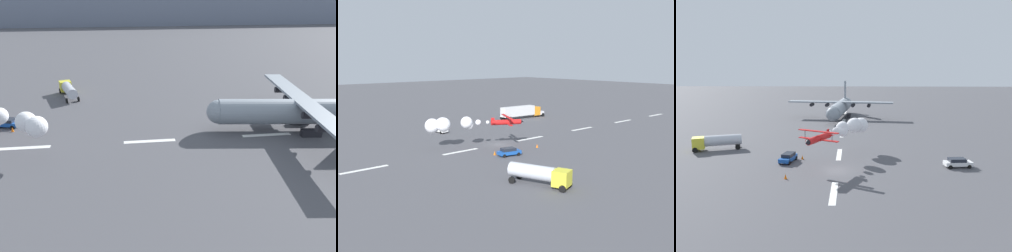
{
  "view_description": "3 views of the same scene",
  "coord_description": "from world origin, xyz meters",
  "views": [
    {
      "loc": [
        25.6,
        -45.33,
        21.89
      ],
      "look_at": [
        31.22,
        0.0,
        2.41
      ],
      "focal_mm": 34.7,
      "sensor_mm": 36.0,
      "label": 1
    },
    {
      "loc": [
        50.69,
        60.94,
        17.78
      ],
      "look_at": [
        0.18,
        2.81,
        4.37
      ],
      "focal_mm": 41.17,
      "sensor_mm": 36.0,
      "label": 2
    },
    {
      "loc": [
        -49.91,
        -2.3,
        16.3
      ],
      "look_at": [
        18.41,
        -0.7,
        3.81
      ],
      "focal_mm": 34.99,
      "sensor_mm": 36.0,
      "label": 3
    }
  ],
  "objects": [
    {
      "name": "airport_staff_sedan",
      "position": [
        4.52,
        8.64,
        0.81
      ],
      "size": [
        4.61,
        2.74,
        1.52
      ],
      "color": "#194CA5",
      "rests_on": "ground"
    },
    {
      "name": "traffic_cone_far",
      "position": [
        6.15,
        6.44,
        0.38
      ],
      "size": [
        0.44,
        0.44,
        0.75
      ],
      "primitive_type": "cone",
      "color": "orange",
      "rests_on": "ground"
    },
    {
      "name": "runway_stripe_3",
      "position": [
        -28.36,
        0.0,
        0.01
      ],
      "size": [
        8.0,
        0.9,
        0.01
      ],
      "primitive_type": "cube",
      "color": "white",
      "rests_on": "ground"
    },
    {
      "name": "ground_plane",
      "position": [
        0.0,
        0.0,
        0.0
      ],
      "size": [
        440.0,
        440.0,
        0.0
      ],
      "primitive_type": "plane",
      "color": "#4C4C51",
      "rests_on": "ground"
    },
    {
      "name": "runway_stripe_5",
      "position": [
        9.45,
        0.0,
        0.01
      ],
      "size": [
        8.0,
        0.9,
        0.01
      ],
      "primitive_type": "cube",
      "color": "white",
      "rests_on": "ground"
    },
    {
      "name": "traffic_cone_near",
      "position": [
        -4.23,
        7.38,
        0.38
      ],
      "size": [
        0.44,
        0.44,
        0.75
      ],
      "primitive_type": "cone",
      "color": "orange",
      "rests_on": "ground"
    },
    {
      "name": "runway_stripe_4",
      "position": [
        -9.45,
        0.0,
        0.01
      ],
      "size": [
        8.0,
        0.9,
        0.01
      ],
      "primitive_type": "cube",
      "color": "white",
      "rests_on": "ground"
    },
    {
      "name": "semi_truck_orange",
      "position": [
        -28.94,
        -23.49,
        2.14
      ],
      "size": [
        15.55,
        3.74,
        3.7
      ],
      "color": "silver",
      "rests_on": "ground"
    },
    {
      "name": "followme_car_yellow",
      "position": [
        2.08,
        -19.71,
        0.81
      ],
      "size": [
        2.3,
        4.58,
        1.52
      ],
      "color": "white",
      "rests_on": "ground"
    },
    {
      "name": "runway_stripe_1",
      "position": [
        -66.18,
        0.0,
        0.01
      ],
      "size": [
        8.0,
        0.9,
        0.01
      ],
      "primitive_type": "cube",
      "color": "white",
      "rests_on": "ground"
    },
    {
      "name": "stunt_biplane_red",
      "position": [
        9.93,
        -2.12,
        5.19
      ],
      "size": [
        18.03,
        11.78,
        3.09
      ],
      "color": "red"
    },
    {
      "name": "fuel_tanker_truck",
      "position": [
        12.51,
        24.37,
        1.74
      ],
      "size": [
        5.53,
        9.39,
        2.9
      ],
      "color": "yellow",
      "rests_on": "ground"
    },
    {
      "name": "runway_stripe_6",
      "position": [
        28.36,
        0.0,
        0.01
      ],
      "size": [
        8.0,
        0.9,
        0.01
      ],
      "primitive_type": "cube",
      "color": "white",
      "rests_on": "ground"
    },
    {
      "name": "runway_stripe_2",
      "position": [
        -47.27,
        0.0,
        0.01
      ],
      "size": [
        8.0,
        0.9,
        0.01
      ],
      "primitive_type": "cube",
      "color": "white",
      "rests_on": "ground"
    }
  ]
}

